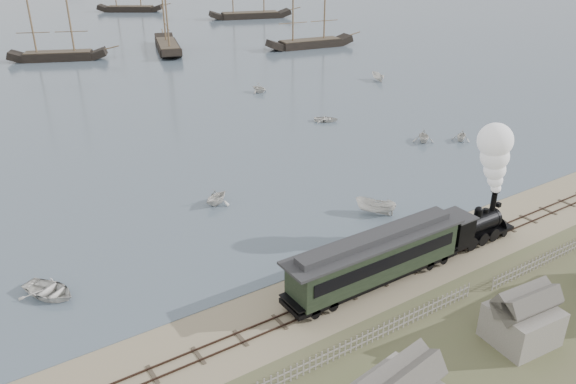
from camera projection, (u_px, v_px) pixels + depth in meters
ground at (372, 265)px, 44.43m from camera, size 600.00×600.00×0.00m
harbor_water at (8, 13)px, 172.96m from camera, size 600.00×336.00×0.06m
rail_track at (390, 276)px, 42.90m from camera, size 120.00×1.80×0.16m
picket_fence_west at (367, 345)px, 35.92m from camera, size 19.00×0.10×1.20m
picket_fence_east at (553, 261)px, 44.95m from camera, size 15.00×0.10×1.20m
shed_mid at (518, 340)px, 36.35m from camera, size 4.00×3.50×3.60m
locomotive at (490, 191)px, 46.21m from camera, size 7.90×2.95×9.85m
passenger_coach at (376, 257)px, 41.11m from camera, size 15.26×2.94×3.71m
beached_dinghy at (375, 250)px, 45.64m from camera, size 3.76×4.55×0.82m
rowboat_0 at (49, 291)px, 40.41m from camera, size 5.29×4.87×0.89m
rowboat_1 at (216, 197)px, 53.68m from camera, size 3.65×3.83×1.58m
rowboat_2 at (375, 207)px, 51.87m from camera, size 3.83×3.50×1.46m
rowboat_3 at (326, 119)px, 76.80m from camera, size 3.92×4.08×0.69m
rowboat_4 at (424, 136)px, 69.28m from camera, size 3.86×3.79×1.54m
rowboat_5 at (378, 77)px, 97.03m from camera, size 3.61×1.96×1.32m
rowboat_7 at (259, 88)px, 89.99m from camera, size 3.51×3.20×1.57m
rowboat_8 at (462, 136)px, 69.72m from camera, size 3.23×3.36×1.36m
schooner_2 at (50, 8)px, 107.87m from camera, size 18.78×11.19×20.00m
schooner_3 at (164, 2)px, 116.30m from camera, size 10.59×21.15×20.00m
schooner_4 at (311, 0)px, 119.78m from camera, size 20.24×7.52×20.00m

